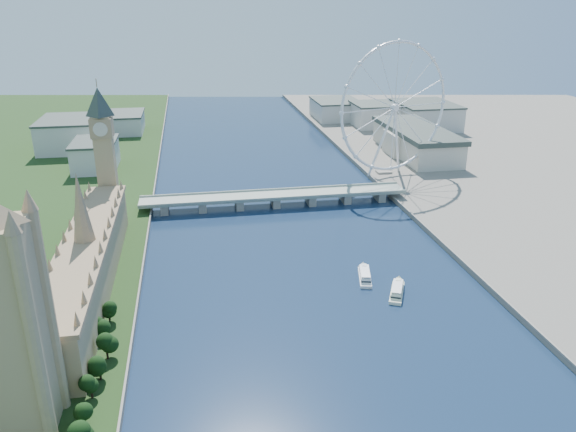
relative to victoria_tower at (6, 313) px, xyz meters
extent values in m
cube|color=tan|center=(0.00, 0.00, -8.49)|extent=(22.00, 22.00, 86.00)
cube|color=tan|center=(7.00, 115.00, -37.49)|extent=(24.00, 200.00, 28.00)
cone|color=#937A59|center=(7.00, 115.00, -1.49)|extent=(12.00, 12.00, 40.00)
cube|color=tan|center=(7.00, 223.00, -11.49)|extent=(13.00, 13.00, 80.00)
cube|color=#937A59|center=(7.00, 223.00, 20.51)|extent=(15.00, 15.00, 14.00)
pyramid|color=#2D3833|center=(7.00, 223.00, 48.51)|extent=(20.02, 20.02, 20.00)
cube|color=gray|center=(135.00, 245.00, -45.99)|extent=(220.00, 22.00, 2.00)
cube|color=gray|center=(45.00, 245.00, -50.74)|extent=(6.00, 20.00, 7.50)
cube|color=gray|center=(75.00, 245.00, -50.74)|extent=(6.00, 20.00, 7.50)
cube|color=gray|center=(105.00, 245.00, -50.74)|extent=(6.00, 20.00, 7.50)
cube|color=gray|center=(135.00, 245.00, -50.74)|extent=(6.00, 20.00, 7.50)
cube|color=gray|center=(165.00, 245.00, -50.74)|extent=(6.00, 20.00, 7.50)
cube|color=gray|center=(195.00, 245.00, -50.74)|extent=(6.00, 20.00, 7.50)
cube|color=gray|center=(225.00, 245.00, -50.74)|extent=(6.00, 20.00, 7.50)
torus|color=silver|center=(255.00, 300.00, 13.51)|extent=(113.60, 39.12, 118.60)
cylinder|color=silver|center=(255.00, 300.00, 13.51)|extent=(7.25, 6.61, 6.00)
cube|color=gray|center=(252.00, 310.00, -50.49)|extent=(14.00, 10.00, 2.00)
cube|color=beige|center=(-25.00, 375.00, -38.49)|extent=(40.00, 60.00, 26.00)
cube|color=beige|center=(-65.00, 465.00, -35.49)|extent=(60.00, 80.00, 32.00)
cube|color=beige|center=(-15.00, 545.00, -40.49)|extent=(50.00, 70.00, 22.00)
cube|color=beige|center=(315.00, 525.00, -37.49)|extent=(60.00, 60.00, 28.00)
cube|color=beige|center=(375.00, 505.00, -36.49)|extent=(70.00, 90.00, 30.00)
cube|color=beige|center=(275.00, 585.00, -39.49)|extent=(60.00, 80.00, 24.00)
camera|label=1|loc=(69.25, -190.04, 104.24)|focal=35.00mm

